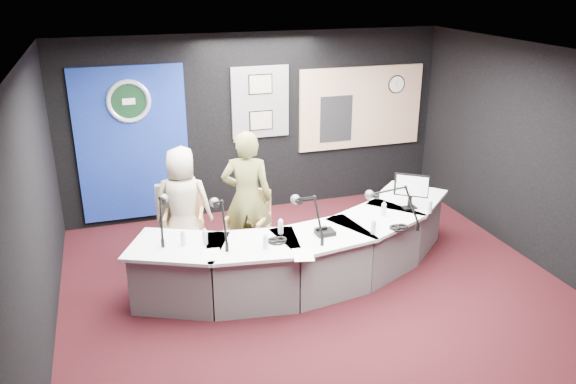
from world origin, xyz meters
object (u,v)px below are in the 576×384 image
object	(u,v)px
person_man	(183,204)
armchair_left	(184,223)
broadcast_desk	(306,252)
person_woman	(247,198)
armchair_right	(248,226)

from	to	relation	value
person_man	armchair_left	bearing A→B (deg)	-0.00
broadcast_desk	person_man	size ratio (longest dim) A/B	2.90
broadcast_desk	armchair_left	distance (m)	1.71
broadcast_desk	person_woman	distance (m)	1.04
broadcast_desk	person_woman	bearing A→B (deg)	128.47
broadcast_desk	armchair_right	distance (m)	0.91
person_man	armchair_right	bearing A→B (deg)	173.19
armchair_right	person_man	bearing A→B (deg)	-166.57
broadcast_desk	person_man	world-z (taller)	person_man
broadcast_desk	person_woman	size ratio (longest dim) A/B	2.51
armchair_left	person_woman	size ratio (longest dim) A/B	0.57
broadcast_desk	person_woman	xyz separation A→B (m)	(-0.56, 0.71, 0.52)
broadcast_desk	person_man	distance (m)	1.75
armchair_right	person_man	distance (m)	0.90
broadcast_desk	armchair_left	size ratio (longest dim) A/B	4.44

